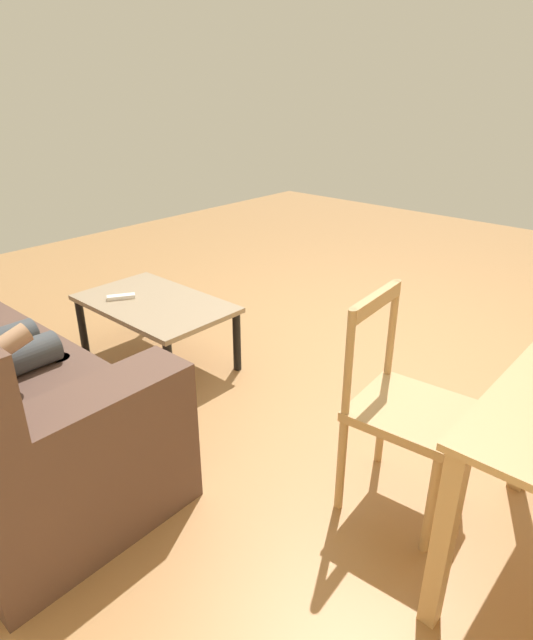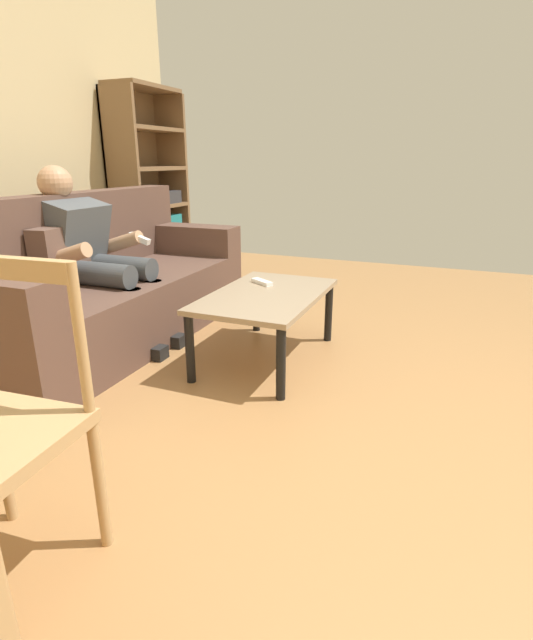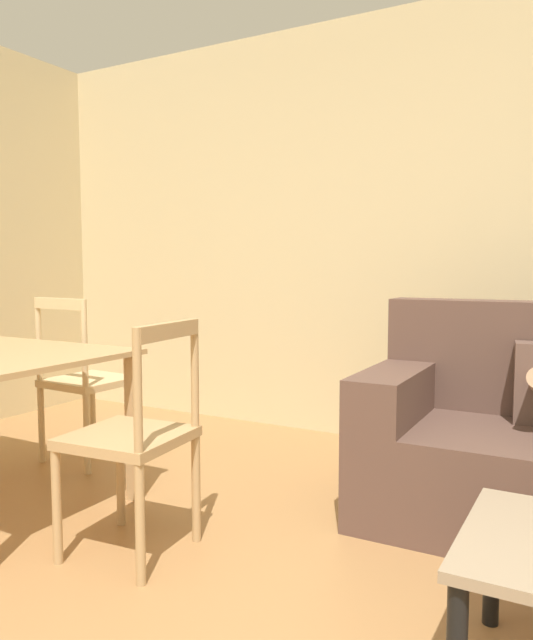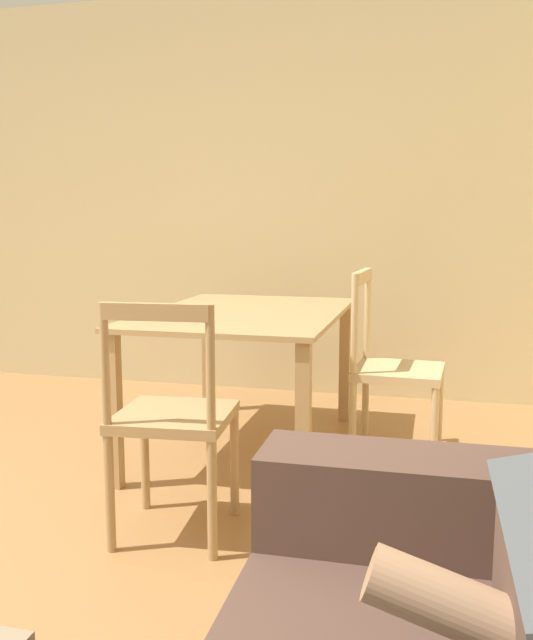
% 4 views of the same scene
% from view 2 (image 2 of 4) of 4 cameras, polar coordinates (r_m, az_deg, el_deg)
% --- Properties ---
extents(ground_plane, '(8.26, 8.26, 0.00)m').
position_cam_2_polar(ground_plane, '(1.92, 18.43, -19.92)').
color(ground_plane, '#9E7042').
extents(couch, '(2.15, 0.88, 0.96)m').
position_cam_2_polar(couch, '(3.37, -18.59, 3.58)').
color(couch, brown).
rests_on(couch, ground_plane).
extents(person_lounging, '(0.59, 0.90, 1.13)m').
position_cam_2_polar(person_lounging, '(3.25, -20.05, 7.33)').
color(person_lounging, '#4C5156').
rests_on(person_lounging, ground_plane).
extents(coffee_table, '(0.98, 0.61, 0.42)m').
position_cam_2_polar(coffee_table, '(2.82, 0.00, 2.22)').
color(coffee_table, gray).
rests_on(coffee_table, ground_plane).
extents(tv_remote, '(0.13, 0.17, 0.02)m').
position_cam_2_polar(tv_remote, '(3.01, -0.56, 4.58)').
color(tv_remote, white).
rests_on(tv_remote, coffee_table).
extents(bookshelf, '(0.84, 0.36, 1.81)m').
position_cam_2_polar(bookshelf, '(4.97, -13.79, 13.18)').
color(bookshelf, brown).
rests_on(bookshelf, ground_plane).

